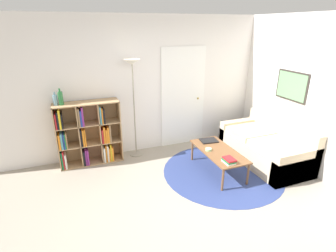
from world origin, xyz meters
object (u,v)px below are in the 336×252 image
object	(u,v)px
floor_lamp	(133,76)
couch	(267,147)
bookshelf	(88,135)
bottle_middle	(61,98)
coffee_table	(218,152)
laptop	(209,141)
bottle_left	(55,100)
bowl	(208,149)

from	to	relation	value
floor_lamp	couch	world-z (taller)	floor_lamp
bookshelf	bottle_middle	distance (m)	0.81
coffee_table	laptop	size ratio (longest dim) A/B	3.49
bottle_left	floor_lamp	bearing A→B (deg)	0.02
laptop	bowl	world-z (taller)	bowl
couch	bottle_middle	world-z (taller)	bottle_middle
coffee_table	bottle_left	world-z (taller)	bottle_left
couch	bottle_left	world-z (taller)	bottle_left
coffee_table	laptop	distance (m)	0.41
laptop	bowl	xyz separation A→B (m)	(-0.20, -0.34, 0.01)
bowl	bottle_left	size ratio (longest dim) A/B	0.50
coffee_table	bookshelf	bearing A→B (deg)	150.80
floor_lamp	couch	xyz separation A→B (m)	(2.23, -1.11, -1.27)
couch	laptop	world-z (taller)	couch
laptop	coffee_table	bearing A→B (deg)	-95.12
floor_lamp	bottle_middle	bearing A→B (deg)	-179.10
bowl	coffee_table	bearing A→B (deg)	-21.80
couch	laptop	bearing A→B (deg)	159.86
coffee_table	bottle_middle	size ratio (longest dim) A/B	4.08
floor_lamp	bowl	xyz separation A→B (m)	(1.00, -1.07, -1.13)
floor_lamp	bottle_middle	distance (m)	1.27
coffee_table	bowl	xyz separation A→B (m)	(-0.16, 0.06, 0.06)
bowl	bottle_middle	distance (m)	2.62
couch	bottle_left	distance (m)	3.84
laptop	bottle_left	size ratio (longest dim) A/B	1.50
couch	bottle_left	size ratio (longest dim) A/B	7.72
bottle_middle	laptop	bearing A→B (deg)	-16.34
bottle_middle	couch	bearing A→B (deg)	-17.48
laptop	bottle_middle	distance (m)	2.68
bookshelf	bowl	xyz separation A→B (m)	(1.88, -1.08, -0.13)
couch	bottle_middle	distance (m)	3.76
floor_lamp	bookshelf	bearing A→B (deg)	179.65
laptop	bottle_left	distance (m)	2.76
bookshelf	couch	distance (m)	3.31
bookshelf	laptop	world-z (taller)	bookshelf
bottle_left	bottle_middle	world-z (taller)	bottle_middle
bowl	floor_lamp	bearing A→B (deg)	133.08
couch	floor_lamp	bearing A→B (deg)	153.50
floor_lamp	laptop	distance (m)	1.81
floor_lamp	bowl	distance (m)	1.85
bookshelf	bottle_left	world-z (taller)	bottle_left
couch	laptop	distance (m)	1.10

